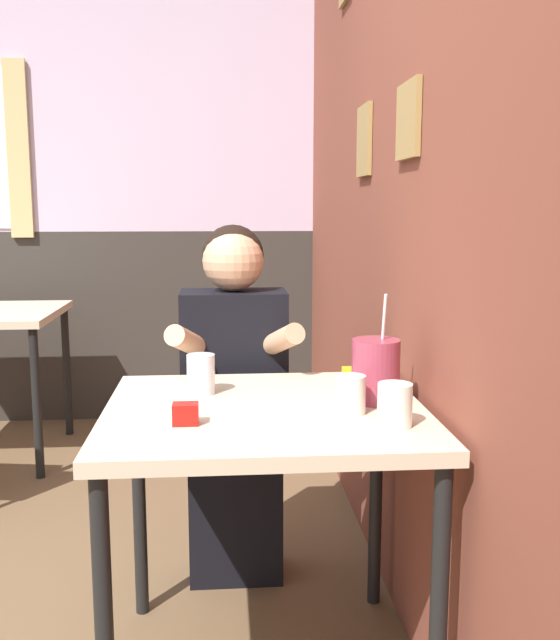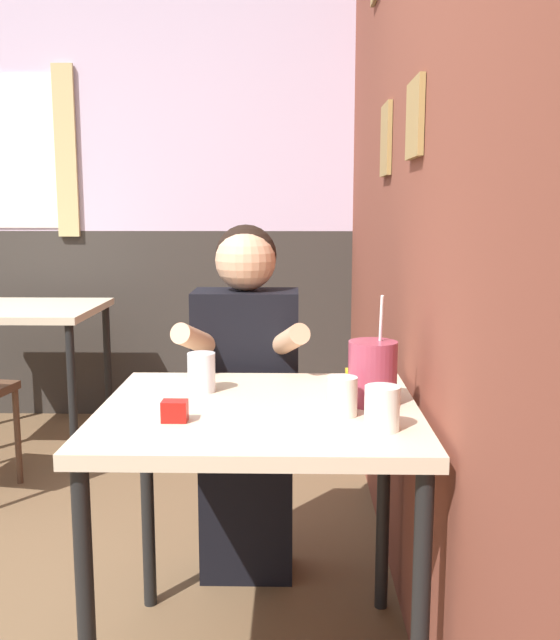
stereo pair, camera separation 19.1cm
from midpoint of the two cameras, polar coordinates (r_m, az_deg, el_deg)
The scene contains 11 objects.
brick_wall_right at distance 2.84m, azimuth 10.68°, elevation 11.15°, with size 0.08×4.67×2.70m.
back_wall at distance 4.28m, azimuth -12.19°, elevation 10.42°, with size 5.78×0.09×2.70m.
main_table at distance 1.84m, azimuth 1.34°, elevation -9.45°, with size 0.81×0.73×0.74m.
background_table at distance 3.82m, azimuth -18.89°, elevation -0.22°, with size 0.81×0.72×0.74m.
person_seated at distance 2.36m, azimuth -0.37°, elevation -6.23°, with size 0.42×0.40×1.18m.
cocktail_pitcher at distance 1.84m, azimuth 10.39°, elevation -4.21°, with size 0.12×0.12×0.28m.
glass_near_pitcher at distance 1.94m, azimuth -3.51°, elevation -4.23°, with size 0.08×0.08×0.11m.
glass_center at distance 1.65m, azimuth 11.50°, elevation -6.96°, with size 0.08×0.08×0.10m.
glass_far_side at distance 1.74m, azimuth 8.19°, elevation -6.10°, with size 0.07×0.07×0.10m.
condiment_ketchup at distance 1.69m, azimuth -5.22°, elevation -7.31°, with size 0.06×0.04×0.05m.
condiment_mustard at distance 2.02m, azimuth 8.85°, elevation -4.66°, with size 0.06×0.04×0.05m.
Camera 2 is at (1.05, -1.47, 1.24)m, focal length 40.00 mm.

